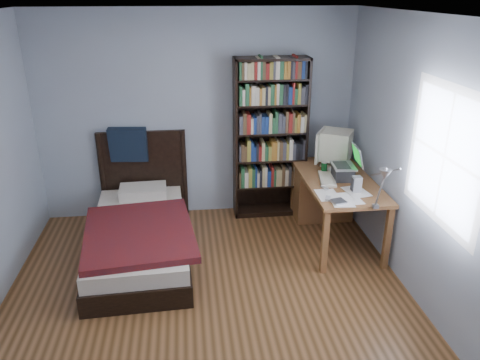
# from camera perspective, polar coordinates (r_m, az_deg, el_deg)

# --- Properties ---
(room) EXTENTS (4.20, 4.24, 2.50)m
(room) POSITION_cam_1_polar(r_m,az_deg,el_deg) (3.71, -3.68, -0.36)
(room) COLOR #4A2F15
(room) RESTS_ON ground
(desk) EXTENTS (0.75, 1.48, 0.73)m
(desk) POSITION_cam_1_polar(r_m,az_deg,el_deg) (5.76, 10.39, -1.28)
(desk) COLOR brown
(desk) RESTS_ON floor
(crt_monitor) EXTENTS (0.52, 0.47, 0.43)m
(crt_monitor) POSITION_cam_1_polar(r_m,az_deg,el_deg) (5.60, 11.34, 4.12)
(crt_monitor) COLOR beige
(crt_monitor) RESTS_ON desk
(laptop) EXTENTS (0.33, 0.33, 0.38)m
(laptop) POSITION_cam_1_polar(r_m,az_deg,el_deg) (5.26, 12.65, 1.24)
(laptop) COLOR #2D2D30
(laptop) RESTS_ON desk
(desk_lamp) EXTENTS (0.21, 0.47, 0.56)m
(desk_lamp) POSITION_cam_1_polar(r_m,az_deg,el_deg) (4.18, 17.14, 0.24)
(desk_lamp) COLOR #99999E
(desk_lamp) RESTS_ON desk
(keyboard) EXTENTS (0.24, 0.44, 0.04)m
(keyboard) POSITION_cam_1_polar(r_m,az_deg,el_deg) (5.21, 10.57, 0.12)
(keyboard) COLOR #B9B19A
(keyboard) RESTS_ON desk
(speaker) EXTENTS (0.09, 0.09, 0.17)m
(speaker) POSITION_cam_1_polar(r_m,az_deg,el_deg) (4.95, 14.03, -0.52)
(speaker) COLOR #939396
(speaker) RESTS_ON desk
(soda_can) EXTENTS (0.07, 0.07, 0.12)m
(soda_can) POSITION_cam_1_polar(r_m,az_deg,el_deg) (5.40, 10.22, 1.47)
(soda_can) COLOR #083E10
(soda_can) RESTS_ON desk
(mouse) EXTENTS (0.06, 0.11, 0.04)m
(mouse) POSITION_cam_1_polar(r_m,az_deg,el_deg) (5.48, 10.90, 1.24)
(mouse) COLOR silver
(mouse) RESTS_ON desk
(phone_silver) EXTENTS (0.07, 0.11, 0.02)m
(phone_silver) POSITION_cam_1_polar(r_m,az_deg,el_deg) (4.99, 10.26, -0.94)
(phone_silver) COLOR #BCBDC1
(phone_silver) RESTS_ON desk
(phone_grey) EXTENTS (0.08, 0.11, 0.02)m
(phone_grey) POSITION_cam_1_polar(r_m,az_deg,el_deg) (4.74, 10.68, -2.21)
(phone_grey) COLOR #939396
(phone_grey) RESTS_ON desk
(external_drive) EXTENTS (0.15, 0.15, 0.03)m
(external_drive) POSITION_cam_1_polar(r_m,az_deg,el_deg) (4.69, 11.93, -2.63)
(external_drive) COLOR #939396
(external_drive) RESTS_ON desk
(bookshelf) EXTENTS (0.88, 0.30, 1.96)m
(bookshelf) POSITION_cam_1_polar(r_m,az_deg,el_deg) (5.71, 3.69, 4.99)
(bookshelf) COLOR black
(bookshelf) RESTS_ON floor
(bed) EXTENTS (1.20, 2.10, 1.16)m
(bed) POSITION_cam_1_polar(r_m,az_deg,el_deg) (5.19, -12.10, -6.07)
(bed) COLOR black
(bed) RESTS_ON floor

